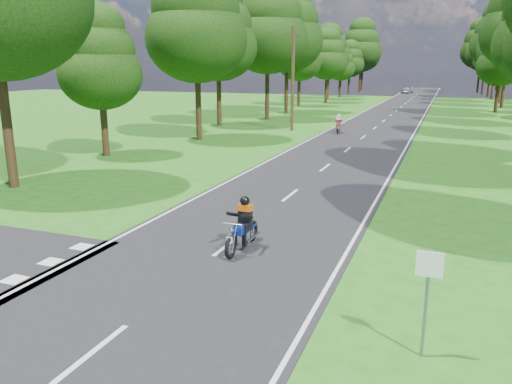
% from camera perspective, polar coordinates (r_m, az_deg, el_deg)
% --- Properties ---
extents(ground, '(160.00, 160.00, 0.00)m').
position_cam_1_polar(ground, '(12.77, -6.82, -8.88)').
color(ground, '#235B14').
rests_on(ground, ground).
extents(main_road, '(7.00, 140.00, 0.02)m').
position_cam_1_polar(main_road, '(60.83, 15.76, 8.93)').
color(main_road, black).
rests_on(main_road, ground).
extents(road_markings, '(7.40, 140.00, 0.01)m').
position_cam_1_polar(road_markings, '(58.98, 15.45, 8.82)').
color(road_markings, silver).
rests_on(road_markings, main_road).
extents(treeline, '(40.00, 115.35, 14.78)m').
position_cam_1_polar(treeline, '(70.63, 18.25, 16.12)').
color(treeline, black).
rests_on(treeline, ground).
extents(telegraph_pole, '(1.20, 0.26, 8.00)m').
position_cam_1_polar(telegraph_pole, '(40.08, 4.22, 12.81)').
color(telegraph_pole, '#382616').
rests_on(telegraph_pole, ground).
extents(road_sign, '(0.45, 0.07, 2.00)m').
position_cam_1_polar(road_sign, '(9.11, 19.02, -10.17)').
color(road_sign, slate).
rests_on(road_sign, ground).
extents(rider_near_blue, '(0.65, 1.80, 1.49)m').
position_cam_1_polar(rider_near_blue, '(13.79, -1.61, -3.63)').
color(rider_near_blue, '#0D2596').
rests_on(rider_near_blue, main_road).
extents(rider_far_red, '(0.86, 1.78, 1.42)m').
position_cam_1_polar(rider_far_red, '(38.94, 9.38, 7.69)').
color(rider_far_red, '#A6270C').
rests_on(rider_far_red, main_road).
extents(distant_car, '(2.56, 3.91, 1.24)m').
position_cam_1_polar(distant_car, '(101.77, 16.95, 11.09)').
color(distant_car, '#A7AAAE').
rests_on(distant_car, main_road).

